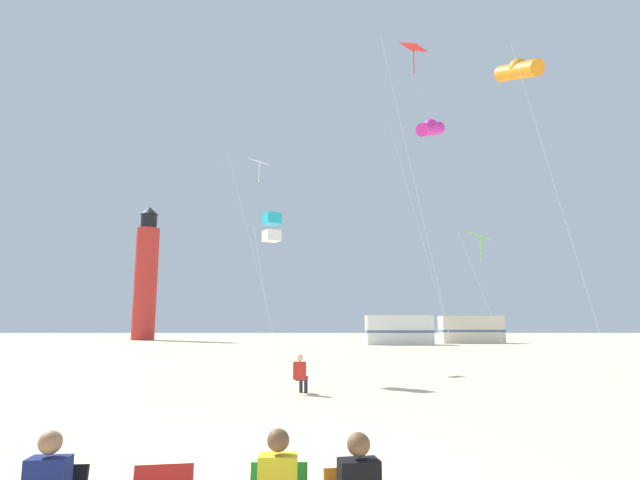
# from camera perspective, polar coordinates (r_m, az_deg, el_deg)

# --- Properties ---
(ground) EXTENTS (200.00, 200.00, 0.00)m
(ground) POSITION_cam_1_polar(r_m,az_deg,el_deg) (8.22, -9.29, -23.83)
(ground) COLOR beige
(kite_flyer_standing) EXTENTS (0.44, 0.56, 1.16)m
(kite_flyer_standing) POSITION_cam_1_polar(r_m,az_deg,el_deg) (15.75, -2.05, -14.61)
(kite_flyer_standing) COLOR red
(kite_flyer_standing) RESTS_ON ground
(kite_diamond_lime) EXTENTS (1.99, 1.81, 6.16)m
(kite_diamond_lime) POSITION_cam_1_polar(r_m,az_deg,el_deg) (24.03, 17.64, -0.02)
(kite_diamond_lime) COLOR silver
(kite_diamond_lime) RESTS_ON ground
(kite_tube_magenta) EXTENTS (3.23, 3.44, 12.99)m
(kite_tube_magenta) POSITION_cam_1_polar(r_m,az_deg,el_deg) (28.27, 12.40, 12.12)
(kite_tube_magenta) COLOR silver
(kite_tube_magenta) RESTS_ON ground
(kite_diamond_white) EXTENTS (3.02, 2.12, 11.14)m
(kite_diamond_white) POSITION_cam_1_polar(r_m,az_deg,el_deg) (28.58, -6.73, 7.78)
(kite_diamond_white) COLOR silver
(kite_diamond_white) RESTS_ON ground
(kite_box_cyan) EXTENTS (1.10, 1.10, 6.45)m
(kite_box_cyan) POSITION_cam_1_polar(r_m,az_deg,el_deg) (20.57, -5.29, 1.40)
(kite_box_cyan) COLOR silver
(kite_box_cyan) RESTS_ON ground
(kite_diamond_scarlet) EXTENTS (2.52, 2.14, 13.84)m
(kite_diamond_scarlet) POSITION_cam_1_polar(r_m,az_deg,el_deg) (22.97, 10.57, 19.01)
(kite_diamond_scarlet) COLOR silver
(kite_diamond_scarlet) RESTS_ON ground
(kite_tube_orange) EXTENTS (3.42, 3.55, 13.40)m
(kite_tube_orange) POSITION_cam_1_polar(r_m,az_deg,el_deg) (24.31, 21.42, 17.30)
(kite_tube_orange) COLOR silver
(kite_tube_orange) RESTS_ON ground
(lighthouse_distant) EXTENTS (2.80, 2.80, 16.80)m
(lighthouse_distant) POSITION_cam_1_polar(r_m,az_deg,el_deg) (67.82, -18.76, -3.90)
(lighthouse_distant) COLOR red
(lighthouse_distant) RESTS_ON ground
(rv_van_white) EXTENTS (6.47, 2.42, 2.80)m
(rv_van_white) POSITION_cam_1_polar(r_m,az_deg,el_deg) (50.94, 8.96, -9.93)
(rv_van_white) COLOR white
(rv_van_white) RESTS_ON ground
(rv_van_cream) EXTENTS (6.47, 2.42, 2.80)m
(rv_van_cream) POSITION_cam_1_polar(r_m,az_deg,el_deg) (56.38, 16.68, -9.58)
(rv_van_cream) COLOR beige
(rv_van_cream) RESTS_ON ground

